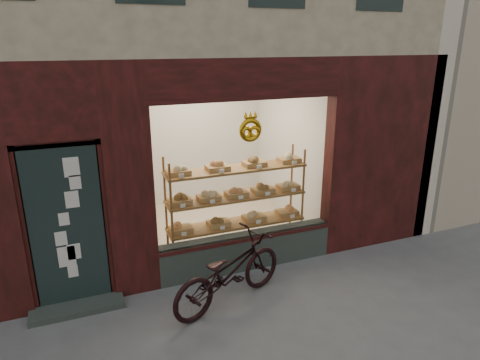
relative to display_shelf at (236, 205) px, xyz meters
name	(u,v)px	position (x,y,z in m)	size (l,w,h in m)	color
display_shelf	(236,205)	(0.00, 0.00, 0.00)	(2.20, 0.45, 1.70)	brown
bicycle	(229,272)	(-0.58, -1.21, -0.40)	(0.61, 1.76, 0.92)	black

